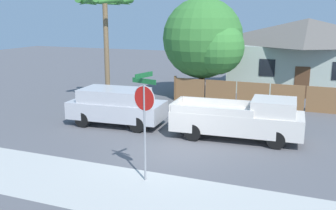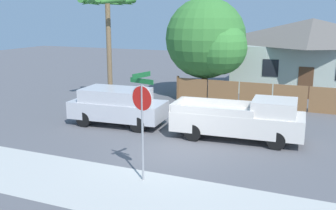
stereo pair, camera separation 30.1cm
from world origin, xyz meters
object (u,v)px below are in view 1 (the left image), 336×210
at_px(red_suv, 116,105).
at_px(stop_sign, 144,108).
at_px(house, 306,54).
at_px(palm_tree, 105,11).
at_px(oak_tree, 206,40).
at_px(orange_pickup, 242,119).

height_order(red_suv, stop_sign, stop_sign).
relative_size(house, red_suv, 2.28).
height_order(palm_tree, red_suv, palm_tree).
distance_m(house, stop_sign, 18.36).
bearing_deg(oak_tree, palm_tree, -140.00).
distance_m(oak_tree, red_suv, 8.14).
bearing_deg(stop_sign, house, 92.12).
distance_m(oak_tree, palm_tree, 6.32).
xyz_separation_m(house, oak_tree, (-5.62, -5.25, 1.08)).
bearing_deg(red_suv, stop_sign, -57.10).
bearing_deg(stop_sign, palm_tree, 140.43).
bearing_deg(house, orange_pickup, -98.03).
xyz_separation_m(oak_tree, red_suv, (-2.15, -7.37, -2.68)).
relative_size(house, oak_tree, 1.69).
height_order(oak_tree, palm_tree, palm_tree).
bearing_deg(red_suv, orange_pickup, -3.87).
xyz_separation_m(house, red_suv, (-7.77, -12.62, -1.60)).
bearing_deg(stop_sign, red_suv, 140.85).
xyz_separation_m(house, stop_sign, (-3.75, -17.97, -0.18)).
xyz_separation_m(palm_tree, red_suv, (2.50, -3.47, -4.41)).
bearing_deg(orange_pickup, red_suv, 176.13).
relative_size(oak_tree, stop_sign, 1.79).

